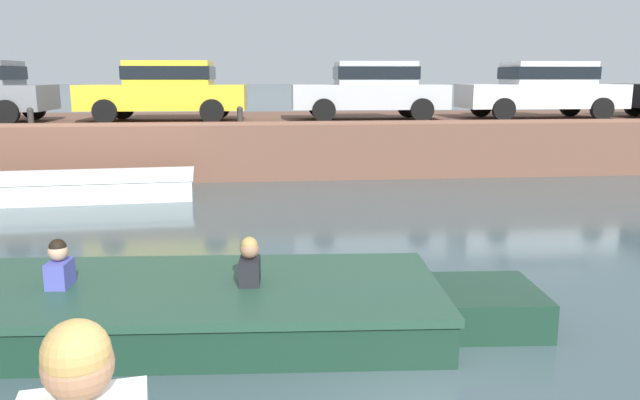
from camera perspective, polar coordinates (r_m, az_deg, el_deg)
The scene contains 10 objects.
ground_plane at distance 8.96m, azimuth 0.28°, elevation -5.13°, with size 400.00×400.00×0.00m, color #3D5156.
far_quay_wall at distance 18.15m, azimuth -2.98°, elevation 5.42°, with size 60.00×6.00×1.37m, color brown.
far_wall_coping at distance 15.22m, azimuth -2.43°, elevation 7.04°, with size 60.00×0.24×0.08m, color brown.
boat_moored_west_white at distance 14.08m, azimuth -22.48°, elevation 1.10°, with size 5.93×2.01×0.51m.
motorboat_passing at distance 6.51m, azimuth -11.29°, elevation -9.52°, with size 6.64×2.39×0.96m.
car_left_inner_yellow at distance 16.91m, azimuth -13.85°, elevation 9.89°, with size 4.29×2.07×1.54m.
car_centre_silver at distance 17.05m, azimuth 4.69°, elevation 10.17°, with size 4.16×1.98×1.54m.
car_right_inner_white at distance 18.54m, azimuth 19.69°, elevation 9.66°, with size 4.37×1.99×1.54m.
mooring_bollard_west at distance 16.18m, azimuth -24.95°, elevation 6.97°, with size 0.15×0.15×0.45m.
mooring_bollard_mid at distance 15.32m, azimuth -7.33°, elevation 7.73°, with size 0.15×0.15×0.45m.
Camera 1 is at (-0.93, -2.06, 2.53)m, focal length 35.00 mm.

